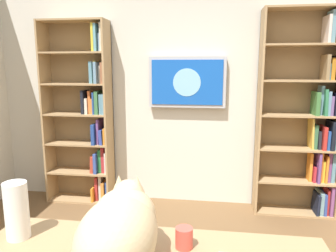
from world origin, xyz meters
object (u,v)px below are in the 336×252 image
bookshelf_right (86,116)px  coffee_mug (184,238)px  bookshelf_left (310,117)px  cat (120,229)px  paper_towel_roll (17,210)px  wall_mounted_tv (187,82)px

bookshelf_right → coffee_mug: bookshelf_right is taller
bookshelf_left → cat: bookshelf_left is taller
bookshelf_left → paper_towel_roll: size_ratio=7.83×
wall_mounted_tv → coffee_mug: 2.33m
bookshelf_left → wall_mounted_tv: bearing=-3.7°
bookshelf_left → wall_mounted_tv: size_ratio=2.53×
bookshelf_left → cat: size_ratio=3.42×
bookshelf_left → coffee_mug: size_ratio=22.62×
cat → paper_towel_roll: size_ratio=2.29×
wall_mounted_tv → bookshelf_left: bearing=176.3°
bookshelf_right → cat: 2.59m
paper_towel_roll → bookshelf_left: bearing=-131.4°
bookshelf_left → coffee_mug: bookshelf_left is taller
bookshelf_left → coffee_mug: (1.13, 2.16, -0.25)m
cat → paper_towel_roll: bearing=-15.9°
bookshelf_right → coffee_mug: bearing=121.9°
bookshelf_right → wall_mounted_tv: size_ratio=2.44×
wall_mounted_tv → paper_towel_roll: size_ratio=3.10×
bookshelf_left → bookshelf_right: 2.47m
bookshelf_right → wall_mounted_tv: 1.24m
wall_mounted_tv → paper_towel_roll: bearing=74.7°
bookshelf_left → paper_towel_roll: 2.92m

